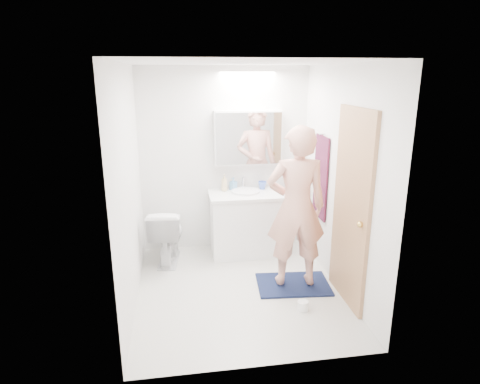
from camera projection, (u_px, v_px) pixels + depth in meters
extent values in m
plane|color=silver|center=(239.00, 289.00, 4.51)|extent=(2.50, 2.50, 0.00)
plane|color=white|center=(239.00, 62.00, 3.84)|extent=(2.50, 2.50, 0.00)
plane|color=white|center=(225.00, 160.00, 5.36)|extent=(2.50, 0.00, 2.50)
plane|color=white|center=(265.00, 229.00, 2.99)|extent=(2.50, 0.00, 2.50)
plane|color=white|center=(129.00, 189.00, 4.02)|extent=(0.00, 2.50, 2.50)
plane|color=white|center=(341.00, 181.00, 4.34)|extent=(0.00, 2.50, 2.50)
cube|color=white|center=(246.00, 224.00, 5.36)|extent=(0.90, 0.55, 0.78)
cube|color=white|center=(246.00, 195.00, 5.24)|extent=(0.95, 0.58, 0.04)
cylinder|color=white|center=(246.00, 191.00, 5.26)|extent=(0.36, 0.36, 0.03)
cylinder|color=#BBBABF|center=(243.00, 183.00, 5.42)|extent=(0.02, 0.02, 0.16)
cube|color=white|center=(248.00, 138.00, 5.25)|extent=(0.88, 0.14, 0.70)
cube|color=silver|center=(249.00, 139.00, 5.18)|extent=(0.84, 0.01, 0.66)
imported|color=white|center=(167.00, 235.00, 5.10)|extent=(0.48, 0.74, 0.71)
cube|color=#12183A|center=(293.00, 284.00, 4.60)|extent=(0.84, 0.62, 0.02)
imported|color=#E09B86|center=(296.00, 207.00, 4.34)|extent=(0.68, 0.48, 1.76)
cube|color=#AD7D56|center=(351.00, 209.00, 4.06)|extent=(0.04, 0.80, 2.00)
sphere|color=gold|center=(360.00, 224.00, 3.79)|extent=(0.06, 0.06, 0.06)
cube|color=#111437|center=(321.00, 177.00, 4.89)|extent=(0.02, 0.42, 1.00)
cylinder|color=silver|center=(322.00, 134.00, 4.74)|extent=(0.07, 0.02, 0.02)
imported|color=#CEB685|center=(224.00, 183.00, 5.31)|extent=(0.09, 0.09, 0.22)
imported|color=#619DD0|center=(233.00, 184.00, 5.36)|extent=(0.11, 0.11, 0.17)
imported|color=#4768D5|center=(262.00, 185.00, 5.41)|extent=(0.12, 0.12, 0.10)
cylinder|color=white|center=(303.00, 306.00, 4.10)|extent=(0.11, 0.11, 0.10)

